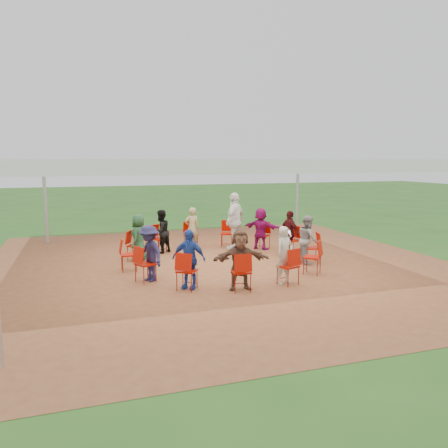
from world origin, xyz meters
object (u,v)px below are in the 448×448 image
object	(u,v)px
chair_11	(312,257)
cable_coil	(225,258)
person_seated_2	(192,228)
chair_10	(288,266)
chair_9	(241,272)
person_seated_1	(261,229)
chair_1	(262,236)
person_seated_5	(149,253)
person_seated_0	(290,233)
person_seated_8	(285,255)
person_seated_3	(161,231)
chair_5	(135,246)
chair_4	(159,239)
person_seated_7	(240,260)
chair_8	(187,271)
chair_6	(129,255)
standing_person	(235,221)
chair_12	(312,248)
person_seated_6	(189,259)
person_seated_4	(139,237)
chair_0	(293,240)
chair_7	(146,264)
person_seated_9	(308,239)
chair_2	(227,234)
laptop	(286,235)

from	to	relation	value
chair_11	cable_coil	world-z (taller)	chair_11
person_seated_2	chair_10	bearing A→B (deg)	97.09
chair_9	person_seated_1	distance (m)	4.80
chair_1	person_seated_5	distance (m)	5.09
person_seated_0	cable_coil	distance (m)	2.25
chair_9	chair_11	bearing A→B (deg)	27.69
person_seated_8	person_seated_3	bearing A→B (deg)	96.92
chair_5	chair_11	bearing A→B (deg)	83.08
person_seated_1	person_seated_2	distance (m)	2.32
chair_4	cable_coil	world-z (taller)	chair_4
person_seated_7	chair_8	bearing A→B (deg)	171.58
chair_6	standing_person	xyz separation A→B (m)	(3.68, 1.79, 0.51)
chair_1	chair_11	xyz separation A→B (m)	(-0.06, -3.48, 0.00)
chair_4	chair_12	size ratio (longest dim) A/B	1.00
chair_9	chair_12	bearing A→B (deg)	41.54
person_seated_5	chair_12	bearing A→B (deg)	68.72
person_seated_7	person_seated_8	bearing A→B (deg)	13.85
person_seated_6	person_seated_7	world-z (taller)	same
person_seated_4	chair_8	bearing A→B (deg)	40.02
person_seated_0	person_seated_5	distance (m)	4.97
chair_0	chair_9	xyz separation A→B (m)	(-2.92, -3.18, 0.00)
chair_8	person_seated_6	bearing A→B (deg)	90.00
person_seated_6	chair_12	bearing A→B (deg)	54.46
chair_1	chair_6	distance (m)	4.90
person_seated_1	cable_coil	size ratio (longest dim) A/B	4.54
chair_6	person_seated_5	world-z (taller)	person_seated_5
chair_7	cable_coil	world-z (taller)	chair_7
person_seated_0	person_seated_6	world-z (taller)	same
person_seated_8	person_seated_9	xyz separation A→B (m)	(1.57, 1.71, 0.00)
chair_11	chair_12	distance (m)	1.25
chair_1	chair_6	size ratio (longest dim) A/B	1.00
person_seated_3	standing_person	bearing A→B (deg)	140.69
chair_2	person_seated_1	size ratio (longest dim) A/B	0.64
person_seated_3	laptop	distance (m)	3.99
chair_0	chair_5	bearing A→B (deg)	69.23
chair_10	chair_8	bearing A→B (deg)	152.31
chair_2	chair_4	xyz separation A→B (m)	(-2.42, -0.25, 0.00)
person_seated_5	person_seated_2	bearing A→B (deg)	124.62
chair_12	chair_7	bearing A→B (deg)	110.77
chair_1	chair_9	bearing A→B (deg)	110.77
chair_4	person_seated_9	distance (m)	4.80
chair_12	person_seated_0	distance (m)	1.26
standing_person	chair_1	bearing A→B (deg)	128.03
laptop	person_seated_8	bearing A→B (deg)	140.55
person_seated_0	standing_person	world-z (taller)	standing_person
person_seated_3	laptop	bearing A→B (deg)	123.34
person_seated_1	chair_7	bearing A→B (deg)	82.91
chair_10	cable_coil	distance (m)	3.17
chair_2	chair_4	world-z (taller)	same
person_seated_3	person_seated_1	bearing A→B (deg)	138.46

